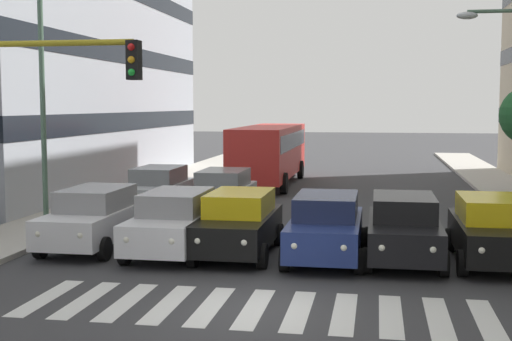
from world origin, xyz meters
TOP-DOWN VIEW (x-y plane):
  - ground_plane at (0.00, 0.00)m, footprint 180.00×180.00m
  - crosswalk_markings at (0.00, 0.00)m, footprint 9.45×2.80m
  - car_0 at (-5.34, -4.91)m, footprint 2.02×4.44m
  - car_1 at (-3.10, -4.80)m, footprint 2.02×4.44m
  - car_2 at (-1.09, -4.65)m, footprint 2.02×4.44m
  - car_3 at (1.29, -4.84)m, footprint 2.02×4.44m
  - car_4 at (3.05, -4.67)m, footprint 2.02×4.44m
  - car_5 at (5.54, -4.99)m, footprint 2.02×4.44m
  - car_row2_0 at (5.83, -11.65)m, footprint 2.02×4.44m
  - car_row2_1 at (3.14, -10.93)m, footprint 2.02×4.44m
  - bus_behind_traffic at (3.05, -21.40)m, footprint 2.78×10.50m
  - street_lamp_right at (7.31, -6.25)m, footprint 2.49×0.28m

SIDE VIEW (x-z plane):
  - ground_plane at x=0.00m, z-range 0.00..0.00m
  - crosswalk_markings at x=0.00m, z-range 0.00..0.01m
  - car_0 at x=-5.34m, z-range 0.03..1.75m
  - car_1 at x=-3.10m, z-range 0.03..1.75m
  - car_2 at x=-1.09m, z-range 0.03..1.75m
  - car_3 at x=1.29m, z-range 0.03..1.75m
  - car_4 at x=3.05m, z-range 0.03..1.75m
  - car_5 at x=5.54m, z-range 0.03..1.75m
  - car_row2_0 at x=5.83m, z-range 0.03..1.75m
  - car_row2_1 at x=3.14m, z-range 0.03..1.75m
  - bus_behind_traffic at x=3.05m, z-range 0.36..3.36m
  - street_lamp_right at x=7.31m, z-range 0.91..8.50m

